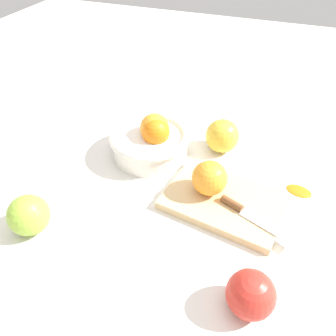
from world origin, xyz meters
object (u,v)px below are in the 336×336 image
object	(u,v)px
orange_on_board	(209,178)
knife	(247,213)
cutting_board	(224,201)
apple_back_center	(222,136)
bowl	(151,140)
apple_front_right	(251,294)
apple_front_left	(29,215)

from	to	relation	value
orange_on_board	knife	size ratio (longest dim) A/B	0.46
cutting_board	apple_back_center	world-z (taller)	apple_back_center
bowl	apple_front_right	world-z (taller)	bowl
cutting_board	orange_on_board	size ratio (longest dim) A/B	3.27
knife	orange_on_board	bearing A→B (deg)	156.65
cutting_board	apple_front_right	size ratio (longest dim) A/B	3.11
cutting_board	apple_front_left	world-z (taller)	apple_front_left
cutting_board	orange_on_board	world-z (taller)	orange_on_board
apple_front_left	apple_front_right	size ratio (longest dim) A/B	1.02
cutting_board	knife	size ratio (longest dim) A/B	1.50
knife	apple_front_right	size ratio (longest dim) A/B	2.07
orange_on_board	cutting_board	bearing A→B (deg)	-13.82
cutting_board	orange_on_board	distance (m)	0.06
knife	apple_back_center	world-z (taller)	apple_back_center
bowl	apple_front_left	xyz separation A→B (m)	(-0.12, -0.28, -0.00)
apple_back_center	bowl	bearing A→B (deg)	-153.73
cutting_board	apple_front_left	size ratio (longest dim) A/B	3.04
apple_back_center	knife	bearing A→B (deg)	-64.46
knife	apple_front_right	distance (m)	0.17
apple_back_center	apple_front_right	world-z (taller)	apple_back_center
bowl	cutting_board	bearing A→B (deg)	-27.08
bowl	apple_front_right	bearing A→B (deg)	-46.68
apple_front_right	cutting_board	bearing A→B (deg)	112.65
orange_on_board	apple_front_left	world-z (taller)	orange_on_board
orange_on_board	apple_back_center	world-z (taller)	orange_on_board
apple_front_left	bowl	bearing A→B (deg)	67.37
orange_on_board	apple_front_right	distance (m)	0.23
orange_on_board	bowl	bearing A→B (deg)	150.32
cutting_board	knife	distance (m)	0.06
apple_front_right	orange_on_board	bearing A→B (deg)	119.89
apple_back_center	orange_on_board	bearing A→B (deg)	-85.64
cutting_board	orange_on_board	xyz separation A→B (m)	(-0.04, 0.01, 0.04)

